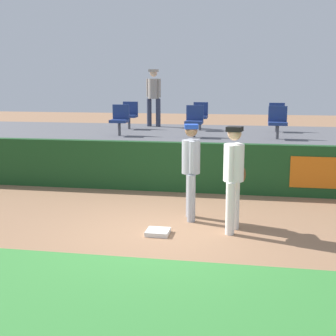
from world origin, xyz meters
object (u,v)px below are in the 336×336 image
at_px(player_fielder_home, 234,172).
at_px(first_base, 158,232).
at_px(seat_back_left, 130,114).
at_px(seat_front_right, 278,121).
at_px(seat_back_center, 200,115).
at_px(spectator_hooded, 154,94).
at_px(seat_front_center, 194,119).
at_px(player_runner_visitor, 191,165).
at_px(seat_back_right, 277,116).
at_px(seat_front_left, 120,118).

bearing_deg(player_fielder_home, first_base, -60.38).
distance_m(seat_back_left, seat_front_right, 4.78).
xyz_separation_m(seat_back_center, spectator_hooded, (-1.63, 0.88, 0.60)).
xyz_separation_m(seat_back_center, seat_front_center, (0.04, -1.80, 0.00)).
bearing_deg(seat_front_center, player_fielder_home, -73.99).
bearing_deg(spectator_hooded, seat_front_center, 137.39).
height_order(player_fielder_home, seat_front_center, seat_front_center).
relative_size(first_base, seat_back_left, 0.48).
relative_size(player_runner_visitor, seat_front_right, 2.20).
distance_m(player_fielder_home, seat_back_center, 6.27).
bearing_deg(seat_front_center, spectator_hooded, 122.01).
xyz_separation_m(player_runner_visitor, seat_back_right, (1.83, 5.50, 0.57)).
height_order(player_runner_visitor, seat_back_center, seat_back_center).
bearing_deg(first_base, player_runner_visitor, 66.54).
height_order(seat_front_center, seat_front_right, same).
distance_m(first_base, player_fielder_home, 1.70).
bearing_deg(seat_front_right, player_fielder_home, -102.16).
relative_size(seat_back_left, seat_back_center, 1.00).
relative_size(player_fielder_home, spectator_hooded, 1.02).
distance_m(player_runner_visitor, seat_back_center, 5.54).
distance_m(first_base, seat_front_center, 4.98).
height_order(seat_back_right, seat_front_center, same).
distance_m(first_base, seat_front_left, 5.37).
bearing_deg(seat_front_left, seat_back_left, 96.45).
bearing_deg(spectator_hooded, player_runner_visitor, 123.41).
xyz_separation_m(player_runner_visitor, seat_front_left, (-2.46, 3.70, 0.57)).
bearing_deg(seat_back_left, seat_back_center, -0.01).
distance_m(seat_back_center, seat_front_center, 1.80).
xyz_separation_m(player_runner_visitor, seat_back_left, (-2.66, 5.50, 0.57)).
bearing_deg(spectator_hooded, seat_front_right, 160.49).
relative_size(seat_back_center, seat_front_center, 1.00).
distance_m(seat_back_right, seat_front_left, 4.65).
distance_m(first_base, spectator_hooded, 7.89).
relative_size(player_fielder_home, seat_front_center, 2.24).
relative_size(player_fielder_home, seat_back_center, 2.24).
bearing_deg(seat_back_right, spectator_hooded, 167.28).
bearing_deg(seat_back_center, player_fielder_home, -78.17).
bearing_deg(seat_back_center, first_base, -89.99).
bearing_deg(player_fielder_home, seat_back_right, -176.94).
relative_size(player_fielder_home, seat_back_left, 2.24).
bearing_deg(first_base, seat_back_right, 70.79).
height_order(player_runner_visitor, seat_front_right, seat_front_right).
relative_size(player_runner_visitor, seat_front_left, 2.20).
bearing_deg(player_runner_visitor, seat_back_left, -166.16).
relative_size(first_base, spectator_hooded, 0.22).
xyz_separation_m(player_fielder_home, seat_front_left, (-3.29, 4.32, 0.55)).
bearing_deg(seat_back_left, player_runner_visitor, -64.19).
height_order(first_base, seat_back_left, seat_back_left).
bearing_deg(spectator_hooded, first_base, 117.84).
height_order(player_runner_visitor, seat_front_center, seat_front_center).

